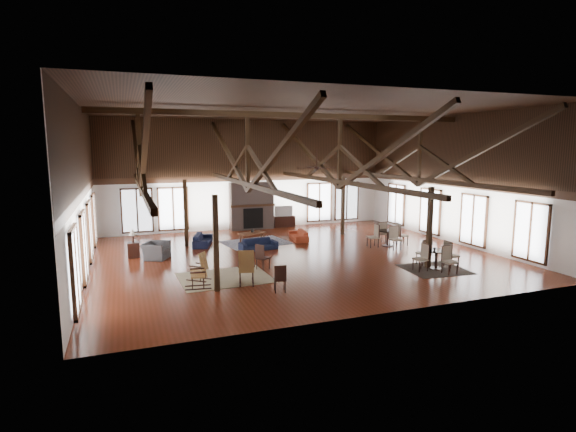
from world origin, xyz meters
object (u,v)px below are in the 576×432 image
object	(u,v)px
armchair	(156,251)
cafe_table_far	(388,235)
tv_console	(284,221)
coffee_table	(252,234)
sofa_navy_front	(258,244)
sofa_orange	(299,235)
cafe_table_near	(436,256)
sofa_navy_left	(203,240)

from	to	relation	value
armchair	cafe_table_far	xyz separation A→B (m)	(10.14, -1.22, 0.17)
armchair	tv_console	world-z (taller)	armchair
coffee_table	cafe_table_far	bearing A→B (deg)	-48.49
tv_console	armchair	bearing A→B (deg)	-144.64
sofa_navy_front	armchair	bearing A→B (deg)	175.88
sofa_orange	cafe_table_near	world-z (taller)	cafe_table_near
coffee_table	cafe_table_far	xyz separation A→B (m)	(5.61, -2.93, 0.09)
sofa_navy_front	coffee_table	size ratio (longest dim) A/B	1.21
sofa_navy_front	tv_console	distance (m)	5.96
armchair	tv_console	xyz separation A→B (m)	(7.41, 5.26, -0.03)
sofa_navy_front	tv_console	size ratio (longest dim) A/B	1.36
coffee_table	cafe_table_far	size ratio (longest dim) A/B	0.70
coffee_table	cafe_table_near	bearing A→B (deg)	-74.44
sofa_navy_front	sofa_orange	distance (m)	2.78
cafe_table_near	cafe_table_far	bearing A→B (deg)	83.25
coffee_table	armchair	world-z (taller)	armchair
cafe_table_near	cafe_table_far	xyz separation A→B (m)	(0.48, 4.02, 0.01)
tv_console	cafe_table_near	bearing A→B (deg)	-77.90
armchair	sofa_navy_left	bearing A→B (deg)	-22.37
cafe_table_near	tv_console	size ratio (longest dim) A/B	1.54
tv_console	sofa_navy_front	bearing A→B (deg)	-120.68
cafe_table_far	armchair	bearing A→B (deg)	173.11
sofa_navy_left	cafe_table_near	distance (m)	10.34
sofa_navy_front	sofa_navy_left	size ratio (longest dim) A/B	0.93
cafe_table_far	tv_console	xyz separation A→B (m)	(-2.73, 6.48, -0.20)
coffee_table	cafe_table_near	size ratio (longest dim) A/B	0.73
sofa_navy_front	cafe_table_near	xyz separation A→B (m)	(5.29, -5.38, 0.25)
coffee_table	sofa_navy_left	bearing A→B (deg)	153.70
sofa_orange	coffee_table	xyz separation A→B (m)	(-2.29, 0.25, 0.18)
sofa_orange	tv_console	size ratio (longest dim) A/B	1.34
sofa_navy_left	cafe_table_far	distance (m)	8.53
sofa_navy_left	tv_console	distance (m)	6.17
sofa_orange	sofa_navy_left	bearing A→B (deg)	-87.69
cafe_table_near	tv_console	world-z (taller)	cafe_table_near
sofa_navy_left	sofa_orange	size ratio (longest dim) A/B	1.09
sofa_navy_front	sofa_navy_left	distance (m)	2.80
sofa_navy_left	coffee_table	distance (m)	2.32
cafe_table_near	sofa_orange	bearing A→B (deg)	113.06
armchair	cafe_table_far	distance (m)	10.21
sofa_navy_left	tv_console	xyz separation A→B (m)	(5.19, 3.34, 0.05)
sofa_orange	armchair	xyz separation A→B (m)	(-6.81, -1.45, 0.10)
armchair	sofa_navy_front	bearing A→B (deg)	-61.55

